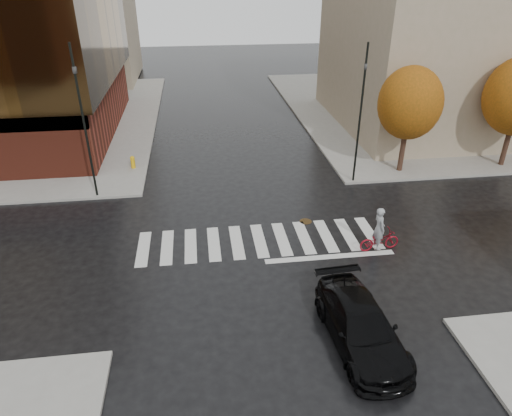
{
  "coord_description": "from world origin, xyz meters",
  "views": [
    {
      "loc": [
        -2.65,
        -17.93,
        11.81
      ],
      "look_at": [
        -0.22,
        0.12,
        2.0
      ],
      "focal_mm": 32.0,
      "sensor_mm": 36.0,
      "label": 1
    }
  ],
  "objects": [
    {
      "name": "traffic_light_ne",
      "position": [
        6.58,
        6.3,
        4.79
      ],
      "size": [
        0.22,
        0.24,
        8.0
      ],
      "rotation": [
        0.0,
        0.0,
        2.85
      ],
      "color": "black",
      "rests_on": "sidewalk_ne"
    },
    {
      "name": "ground",
      "position": [
        0.0,
        0.0,
        0.0
      ],
      "size": [
        120.0,
        120.0,
        0.0
      ],
      "primitive_type": "plane",
      "color": "black",
      "rests_on": "ground"
    },
    {
      "name": "cyclist",
      "position": [
        5.36,
        -1.0,
        0.75
      ],
      "size": [
        1.98,
        0.85,
        2.19
      ],
      "rotation": [
        0.0,
        0.0,
        1.67
      ],
      "color": "maroon",
      "rests_on": "ground"
    },
    {
      "name": "fire_hydrant",
      "position": [
        -6.87,
        10.0,
        0.6
      ],
      "size": [
        0.29,
        0.29,
        0.82
      ],
      "color": "#E9AF0D",
      "rests_on": "sidewalk_nw"
    },
    {
      "name": "crosswalk",
      "position": [
        0.0,
        0.5,
        0.01
      ],
      "size": [
        12.0,
        3.0,
        0.01
      ],
      "primitive_type": "cube",
      "color": "silver",
      "rests_on": "ground"
    },
    {
      "name": "sedan",
      "position": [
        2.54,
        -6.58,
        0.75
      ],
      "size": [
        2.45,
        5.33,
        1.51
      ],
      "primitive_type": "imported",
      "rotation": [
        0.0,
        0.0,
        0.07
      ],
      "color": "black",
      "rests_on": "ground"
    },
    {
      "name": "sidewalk_ne",
      "position": [
        21.0,
        21.0,
        0.07
      ],
      "size": [
        30.0,
        30.0,
        0.15
      ],
      "primitive_type": "cube",
      "color": "gray",
      "rests_on": "ground"
    },
    {
      "name": "tree_ne_a",
      "position": [
        10.0,
        7.4,
        4.46
      ],
      "size": [
        3.8,
        3.8,
        6.5
      ],
      "color": "#322116",
      "rests_on": "sidewalk_ne"
    },
    {
      "name": "traffic_light_nw",
      "position": [
        -8.53,
        6.3,
        4.99
      ],
      "size": [
        0.25,
        0.22,
        8.28
      ],
      "rotation": [
        0.0,
        0.0,
        -1.86
      ],
      "color": "black",
      "rests_on": "sidewalk_nw"
    },
    {
      "name": "manhole",
      "position": [
        2.63,
        2.0,
        0.01
      ],
      "size": [
        0.72,
        0.72,
        0.01
      ],
      "primitive_type": "cylinder",
      "rotation": [
        0.0,
        0.0,
        -0.16
      ],
      "color": "#4C371B",
      "rests_on": "ground"
    },
    {
      "name": "building_ne_tan",
      "position": [
        17.0,
        17.0,
        9.15
      ],
      "size": [
        16.0,
        16.0,
        18.0
      ],
      "primitive_type": "cube",
      "color": "gray",
      "rests_on": "sidewalk_ne"
    }
  ]
}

